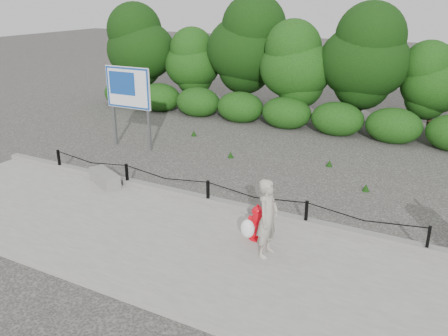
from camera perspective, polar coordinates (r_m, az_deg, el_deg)
name	(u,v)px	position (r m, az deg, el deg)	size (l,w,h in m)	color
ground	(208,206)	(11.70, -1.92, -4.62)	(90.00, 90.00, 0.00)	#2D2B28
sidewalk	(161,240)	(10.19, -7.63, -8.58)	(14.00, 4.00, 0.08)	gray
curb	(209,200)	(11.67, -1.81, -3.87)	(14.00, 0.22, 0.14)	slate
chain_barrier	(208,189)	(11.51, -1.95, -2.57)	(10.06, 0.06, 0.60)	black
treeline	(320,58)	(19.06, 11.42, 12.84)	(20.33, 3.77, 4.80)	black
fire_hydrant	(257,223)	(9.94, 4.03, -6.57)	(0.41, 0.42, 0.77)	red
pedestrian	(266,219)	(9.19, 5.11, -6.11)	(0.70, 0.60, 1.59)	#A69D8E
concrete_block	(105,178)	(13.11, -14.14, -1.17)	(1.14, 0.40, 0.37)	gray
advertising_sign	(128,91)	(15.91, -11.44, 9.02)	(1.69, 0.18, 2.71)	slate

